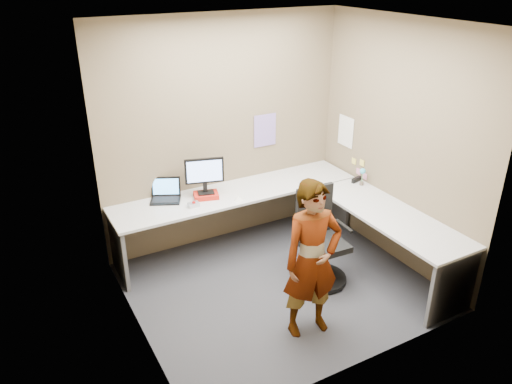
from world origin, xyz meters
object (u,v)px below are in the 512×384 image
desk (295,214)px  monitor (204,173)px  office_chair (320,245)px  person (312,260)px

desk → monitor: (-0.82, 0.63, 0.44)m
desk → office_chair: size_ratio=2.89×
desk → monitor: monitor is taller
desk → office_chair: bearing=-87.7°
office_chair → desk: bearing=95.3°
desk → monitor: bearing=142.7°
person → monitor: bearing=106.2°
desk → person: person is taller
monitor → person: (0.28, -1.72, -0.27)m
desk → monitor: size_ratio=6.94×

